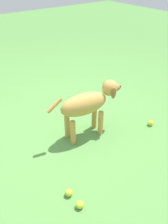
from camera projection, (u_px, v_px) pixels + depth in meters
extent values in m
plane|color=#548C42|center=(69.00, 128.00, 2.80)|extent=(14.00, 14.00, 0.00)
ellipsoid|color=#C69347|center=(84.00, 104.00, 2.47)|extent=(0.27, 0.56, 0.24)
cylinder|color=#C69347|center=(94.00, 117.00, 2.74)|extent=(0.06, 0.06, 0.29)
cylinder|color=#C69347|center=(101.00, 123.00, 2.64)|extent=(0.06, 0.06, 0.29)
cylinder|color=#C69347|center=(67.00, 126.00, 2.59)|extent=(0.06, 0.06, 0.29)
cylinder|color=#C69347|center=(73.00, 133.00, 2.50)|extent=(0.06, 0.06, 0.29)
ellipsoid|color=#C69347|center=(110.00, 88.00, 2.55)|extent=(0.18, 0.20, 0.18)
ellipsoid|color=olive|center=(116.00, 88.00, 2.59)|extent=(0.09, 0.13, 0.07)
sphere|color=black|center=(120.00, 87.00, 2.62)|extent=(0.03, 0.03, 0.03)
ellipsoid|color=olive|center=(105.00, 87.00, 2.62)|extent=(0.04, 0.07, 0.13)
ellipsoid|color=olive|center=(114.00, 93.00, 2.50)|extent=(0.04, 0.07, 0.13)
cylinder|color=#C69347|center=(54.00, 105.00, 2.28)|extent=(0.06, 0.18, 0.14)
sphere|color=#C2D632|center=(77.00, 108.00, 3.12)|extent=(0.07, 0.07, 0.07)
sphere|color=yellow|center=(151.00, 123.00, 2.83)|extent=(0.07, 0.07, 0.07)
sphere|color=#D0E434|center=(80.00, 205.00, 1.90)|extent=(0.07, 0.07, 0.07)
sphere|color=#C9D232|center=(69.00, 193.00, 2.00)|extent=(0.07, 0.07, 0.07)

